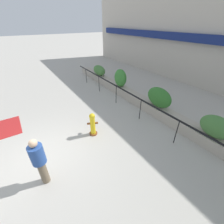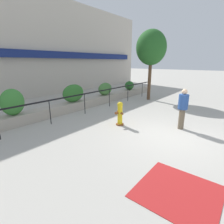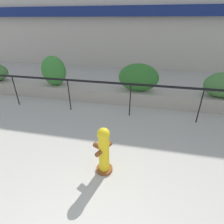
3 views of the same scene
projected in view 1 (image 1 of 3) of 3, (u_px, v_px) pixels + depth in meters
The scene contains 10 objects.
ground_plane at pixel (40, 159), 5.56m from camera, with size 120.00×120.00×0.00m, color #B2ADA3.
planter_wall_low at pixel (155, 109), 8.23m from camera, with size 18.00×0.70×0.50m, color #ADA393.
fence_railing_segment at pixel (141, 102), 7.32m from camera, with size 15.00×0.05×1.15m.
hedge_bush_0 at pixel (99, 70), 12.32m from camera, with size 1.49×0.70×0.79m, color #427538.
hedge_bush_1 at pixel (120, 78), 10.11m from camera, with size 1.02×0.68×1.18m, color #387F33.
hedge_bush_2 at pixel (159, 97), 7.72m from camera, with size 1.48×0.58×1.03m, color #2D6B28.
hedge_bush_3 at pixel (216, 127), 5.73m from camera, with size 1.22×0.68×0.87m, color #427538.
fire_hydrant at pixel (93, 124), 6.53m from camera, with size 0.48×0.47×1.08m.
pedestrian at pixel (39, 160), 4.31m from camera, with size 0.50×0.50×1.73m.
tactile_warning_pad at pixel (0, 129), 7.07m from camera, with size 1.70×1.70×0.01m, color #B22323.
Camera 1 is at (4.66, 0.15, 4.41)m, focal length 24.00 mm.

